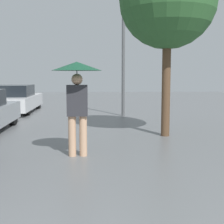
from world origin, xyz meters
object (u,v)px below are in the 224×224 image
pedestrian (77,84)px  parked_car_farthest (14,99)px  tree (168,0)px  street_lamp (123,29)px

pedestrian → parked_car_farthest: bearing=111.3°
tree → pedestrian: bearing=-139.0°
pedestrian → tree: (2.26, 1.97, 2.08)m
street_lamp → tree: bearing=-81.1°
pedestrian → parked_car_farthest: (-3.12, 7.98, -0.88)m
parked_car_farthest → pedestrian: bearing=-68.7°
pedestrian → street_lamp: size_ratio=0.38×
pedestrian → tree: bearing=41.0°
parked_car_farthest → street_lamp: street_lamp is taller
pedestrian → tree: tree is taller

